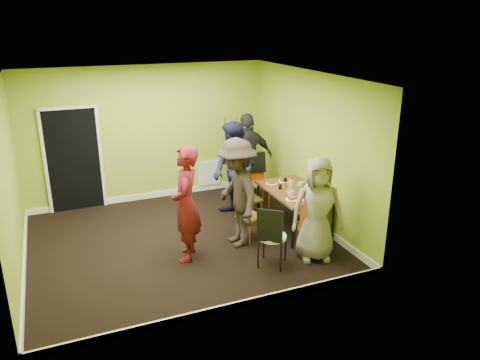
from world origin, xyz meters
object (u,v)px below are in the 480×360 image
object	(u,v)px
chair_bentwood	(271,234)
person_left_far	(234,172)
chair_left_far	(246,195)
person_standing	(186,204)
chair_front_end	(309,223)
chair_back_end	(255,168)
orange_bottle	(285,185)
thermos	(291,185)
chair_left_near	(247,213)
person_back_end	(248,158)
person_front_end	(317,209)
easel	(237,154)
dining_table	(294,193)
person_left_near	(237,193)
blue_bottle	(311,190)

from	to	relation	value
chair_bentwood	person_left_far	size ratio (longest dim) A/B	0.54
chair_left_far	person_standing	xyz separation A→B (m)	(-1.43, -0.94, 0.41)
chair_left_far	person_standing	size ratio (longest dim) A/B	0.50
chair_bentwood	person_left_far	bearing A→B (deg)	124.55
chair_front_end	person_standing	size ratio (longest dim) A/B	0.46
chair_back_end	chair_bentwood	size ratio (longest dim) A/B	1.06
chair_front_end	orange_bottle	distance (m)	1.09
chair_bentwood	chair_front_end	bearing A→B (deg)	57.33
chair_bentwood	thermos	xyz separation A→B (m)	(0.92, 1.09, 0.31)
chair_left_far	chair_left_near	size ratio (longest dim) A/B	1.03
chair_back_end	person_back_end	world-z (taller)	person_back_end
person_front_end	chair_back_end	bearing A→B (deg)	105.28
chair_left_far	person_standing	distance (m)	1.76
chair_bentwood	easel	world-z (taller)	easel
dining_table	thermos	world-z (taller)	thermos
chair_left_near	person_left_far	distance (m)	1.06
easel	person_left_near	size ratio (longest dim) A/B	0.91
chair_back_end	easel	size ratio (longest dim) A/B	0.63
blue_bottle	person_front_end	size ratio (longest dim) A/B	0.11
person_standing	easel	bearing A→B (deg)	164.45
chair_left_far	chair_left_near	xyz separation A→B (m)	(-0.30, -0.74, -0.01)
easel	person_standing	bearing A→B (deg)	-126.49
chair_back_end	person_left_near	world-z (taller)	person_left_near
thermos	person_standing	size ratio (longest dim) A/B	0.12
chair_back_end	blue_bottle	world-z (taller)	chair_back_end
blue_bottle	person_back_end	distance (m)	1.96
easel	person_back_end	size ratio (longest dim) A/B	0.91
blue_bottle	person_standing	bearing A→B (deg)	179.66
chair_left_far	chair_front_end	size ratio (longest dim) A/B	1.08
orange_bottle	person_left_far	bearing A→B (deg)	139.35
dining_table	person_left_far	size ratio (longest dim) A/B	0.80
chair_left_far	chair_left_near	distance (m)	0.80
thermos	person_front_end	world-z (taller)	person_front_end
blue_bottle	person_left_far	distance (m)	1.53
chair_bentwood	easel	distance (m)	3.52
orange_bottle	chair_left_far	bearing A→B (deg)	144.05
blue_bottle	orange_bottle	bearing A→B (deg)	113.75
chair_left_near	chair_back_end	world-z (taller)	chair_back_end
chair_left_far	easel	xyz separation A→B (m)	(0.51, 1.68, 0.31)
chair_back_end	chair_bentwood	xyz separation A→B (m)	(-0.87, -2.53, -0.20)
easel	person_left_far	bearing A→B (deg)	-114.55
chair_left_near	chair_back_end	bearing A→B (deg)	131.10
dining_table	person_standing	bearing A→B (deg)	-171.59
chair_bentwood	person_front_end	distance (m)	0.84
chair_bentwood	orange_bottle	xyz separation A→B (m)	(0.92, 1.30, 0.24)
chair_back_end	blue_bottle	bearing A→B (deg)	103.00
chair_left_far	person_left_far	xyz separation A→B (m)	(-0.16, 0.21, 0.42)
chair_front_end	orange_bottle	xyz separation A→B (m)	(0.10, 1.04, 0.31)
person_standing	person_back_end	xyz separation A→B (m)	(1.89, 1.92, 0.00)
chair_left_far	chair_back_end	bearing A→B (deg)	142.30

